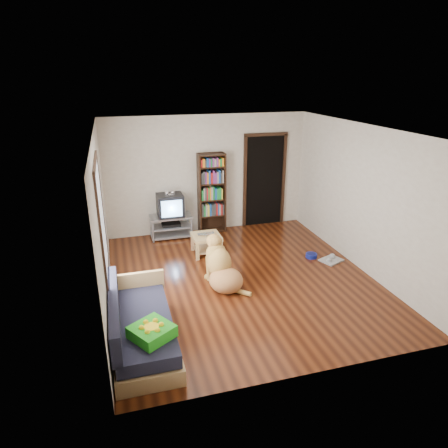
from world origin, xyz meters
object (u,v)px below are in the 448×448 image
object	(u,v)px
dog_bowl	(311,255)
coffee_table	(206,241)
dog	(221,268)
bookshelf	(212,189)
crt_tv	(170,205)
tv_stand	(171,226)
laptop	(207,235)
sofa	(140,328)
green_cushion	(152,332)
grey_rag	(331,260)

from	to	relation	value
dog_bowl	coffee_table	world-z (taller)	coffee_table
coffee_table	dog	distance (m)	1.33
bookshelf	crt_tv	bearing A→B (deg)	-175.68
dog_bowl	crt_tv	distance (m)	3.17
crt_tv	tv_stand	bearing A→B (deg)	-90.00
crt_tv	dog	bearing A→B (deg)	-78.47
tv_stand	coffee_table	world-z (taller)	tv_stand
laptop	tv_stand	bearing A→B (deg)	116.56
laptop	bookshelf	distance (m)	1.38
bookshelf	sofa	xyz separation A→B (m)	(-1.92, -3.72, -0.74)
green_cushion	sofa	size ratio (longest dim) A/B	0.25
tv_stand	laptop	bearing A→B (deg)	-63.27
green_cushion	sofa	distance (m)	0.52
tv_stand	bookshelf	bearing A→B (deg)	5.63
green_cushion	dog	world-z (taller)	dog
green_cushion	tv_stand	bearing A→B (deg)	45.47
crt_tv	coffee_table	size ratio (longest dim) A/B	1.05
grey_rag	tv_stand	bearing A→B (deg)	143.74
green_cushion	bookshelf	size ratio (longest dim) A/B	0.25
sofa	coffee_table	size ratio (longest dim) A/B	3.27
green_cushion	crt_tv	xyz separation A→B (m)	(0.85, 4.10, 0.25)
green_cushion	coffee_table	xyz separation A→B (m)	(1.40, 3.02, -0.21)
grey_rag	sofa	size ratio (longest dim) A/B	0.22
crt_tv	dog	world-z (taller)	crt_tv
dog_bowl	tv_stand	xyz separation A→B (m)	(-2.49, 1.80, 0.23)
grey_rag	dog	world-z (taller)	dog
laptop	crt_tv	bearing A→B (deg)	116.10
green_cushion	bookshelf	world-z (taller)	bookshelf
laptop	bookshelf	size ratio (longest dim) A/B	0.19
sofa	grey_rag	bearing A→B (deg)	22.76
grey_rag	tv_stand	world-z (taller)	tv_stand
grey_rag	coffee_table	distance (m)	2.47
dog_bowl	dog	size ratio (longest dim) A/B	0.22
laptop	grey_rag	distance (m)	2.48
crt_tv	sofa	xyz separation A→B (m)	(-0.97, -3.65, -0.48)
grey_rag	sofa	bearing A→B (deg)	-157.24
laptop	green_cushion	bearing A→B (deg)	-115.19
grey_rag	tv_stand	distance (m)	3.47
coffee_table	dog	bearing A→B (deg)	-92.40
laptop	tv_stand	xyz separation A→B (m)	(-0.55, 1.08, -0.14)
green_cushion	bookshelf	bearing A→B (deg)	33.89
bookshelf	dog	bearing A→B (deg)	-100.52
sofa	dog	world-z (taller)	dog
laptop	crt_tv	size ratio (longest dim) A/B	0.58
coffee_table	bookshelf	bearing A→B (deg)	70.61
bookshelf	dog	distance (m)	2.61
crt_tv	dog	distance (m)	2.49
crt_tv	sofa	bearing A→B (deg)	-104.93
laptop	sofa	size ratio (longest dim) A/B	0.19
crt_tv	coffee_table	xyz separation A→B (m)	(0.55, -1.08, -0.46)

